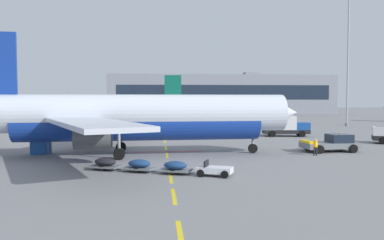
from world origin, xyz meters
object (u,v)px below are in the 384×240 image
airliner_mid_left (123,106)px  baggage_train (157,166)px  uld_cargo_container (41,146)px  apron_light_mast_far (348,40)px  pushback_tug (332,143)px  ground_crew_worker (316,146)px  airliner_foreground (134,117)px  catering_truck (284,126)px

airliner_mid_left → baggage_train: 74.45m
uld_cargo_container → apron_light_mast_far: bearing=37.1°
pushback_tug → ground_crew_worker: 4.08m
airliner_foreground → pushback_tug: bearing=3.3°
airliner_foreground → ground_crew_worker: airliner_foreground is taller
ground_crew_worker → baggage_train: bearing=-152.4°
airliner_foreground → uld_cargo_container: size_ratio=18.22×
airliner_foreground → catering_truck: (21.84, 19.32, -2.30)m
ground_crew_worker → apron_light_mast_far: 52.34m
catering_truck → uld_cargo_container: (-31.65, -17.32, -0.85)m
airliner_foreground → catering_truck: bearing=41.5°
catering_truck → airliner_mid_left: bearing=122.5°
airliner_foreground → baggage_train: size_ratio=3.07×
pushback_tug → catering_truck: (0.46, 18.09, 0.74)m
apron_light_mast_far → catering_truck: bearing=-133.0°
airliner_foreground → catering_truck: size_ratio=4.81×
airliner_mid_left → uld_cargo_container: (-3.31, -61.90, -3.02)m
pushback_tug → airliner_mid_left: bearing=114.0°
airliner_foreground → apron_light_mast_far: 61.18m
pushback_tug → catering_truck: catering_truck is taller
baggage_train → ground_crew_worker: ground_crew_worker is taller
apron_light_mast_far → baggage_train: bearing=-128.0°
apron_light_mast_far → ground_crew_worker: bearing=-119.2°
uld_cargo_container → ground_crew_worker: bearing=-7.2°
baggage_train → ground_crew_worker: 18.10m
uld_cargo_container → apron_light_mast_far: size_ratio=0.06×
catering_truck → ground_crew_worker: bearing=-99.3°
pushback_tug → uld_cargo_container: bearing=178.6°
airliner_mid_left → catering_truck: 52.87m
airliner_mid_left → ground_crew_worker: airliner_mid_left is taller
pushback_tug → airliner_mid_left: size_ratio=0.18×
airliner_foreground → uld_cargo_container: bearing=168.5°
catering_truck → apron_light_mast_far: apron_light_mast_far is taller
airliner_mid_left → catering_truck: size_ratio=4.65×
ground_crew_worker → airliner_mid_left: bearing=110.8°
pushback_tug → airliner_mid_left: 68.66m
ground_crew_worker → apron_light_mast_far: (24.16, 43.16, 17.12)m
airliner_foreground → airliner_mid_left: (-6.51, 63.89, -0.13)m
airliner_foreground → airliner_mid_left: 64.22m
uld_cargo_container → catering_truck: bearing=28.7°
catering_truck → baggage_train: bearing=-123.6°
airliner_mid_left → baggage_train: airliner_mid_left is taller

